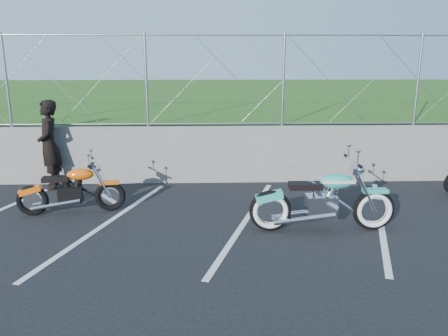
{
  "coord_description": "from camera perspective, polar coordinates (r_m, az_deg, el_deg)",
  "views": [
    {
      "loc": [
        -0.61,
        -6.21,
        2.81
      ],
      "look_at": [
        -0.37,
        1.3,
        0.88
      ],
      "focal_mm": 35.0,
      "sensor_mm": 36.0,
      "label": 1
    }
  ],
  "objects": [
    {
      "name": "ground",
      "position": [
        6.84,
        3.53,
        -9.88
      ],
      "size": [
        90.0,
        90.0,
        0.0
      ],
      "primitive_type": "plane",
      "color": "black",
      "rests_on": "ground"
    },
    {
      "name": "retaining_wall",
      "position": [
        9.96,
        1.76,
        1.86
      ],
      "size": [
        30.0,
        0.22,
        1.3
      ],
      "primitive_type": "cube",
      "color": "#61615C",
      "rests_on": "ground"
    },
    {
      "name": "grass_field",
      "position": [
        19.84,
        -0.02,
        8.13
      ],
      "size": [
        30.0,
        20.0,
        1.3
      ],
      "primitive_type": "cube",
      "color": "#255015",
      "rests_on": "ground"
    },
    {
      "name": "chain_link_fence",
      "position": [
        9.74,
        1.84,
        11.38
      ],
      "size": [
        28.0,
        0.03,
        2.0
      ],
      "color": "gray",
      "rests_on": "retaining_wall"
    },
    {
      "name": "parking_lines",
      "position": [
        7.94,
        11.58,
        -6.6
      ],
      "size": [
        18.29,
        4.31,
        0.01
      ],
      "color": "silver",
      "rests_on": "ground"
    },
    {
      "name": "cruiser_turquoise",
      "position": [
        7.36,
        12.96,
        -4.43
      ],
      "size": [
        2.41,
        0.76,
        1.2
      ],
      "rotation": [
        0.0,
        0.0,
        -0.0
      ],
      "color": "black",
      "rests_on": "ground"
    },
    {
      "name": "naked_orange",
      "position": [
        8.45,
        -19.13,
        -2.92
      ],
      "size": [
        1.92,
        0.65,
        0.96
      ],
      "rotation": [
        0.0,
        0.0,
        0.16
      ],
      "color": "black",
      "rests_on": "ground"
    },
    {
      "name": "person_standing",
      "position": [
        10.14,
        -21.87,
        2.84
      ],
      "size": [
        0.66,
        0.81,
        1.92
      ],
      "primitive_type": "imported",
      "rotation": [
        0.0,
        0.0,
        -1.24
      ],
      "color": "black",
      "rests_on": "ground"
    }
  ]
}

